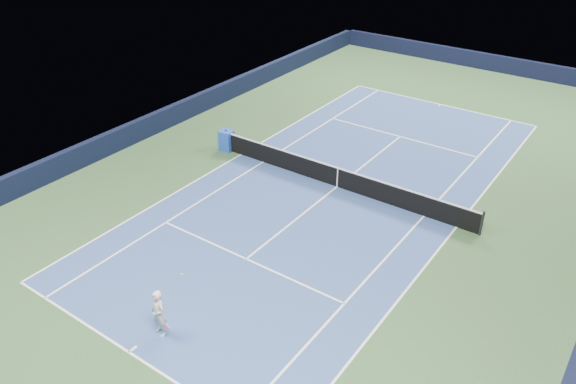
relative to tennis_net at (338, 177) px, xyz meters
The scene contains 18 objects.
ground 0.50m from the tennis_net, ahead, with size 40.00×40.00×0.00m, color #2D4C29.
wall_far 19.83m from the tennis_net, 90.00° to the left, with size 22.00×0.35×1.10m, color black.
wall_left 10.83m from the tennis_net, behind, with size 0.35×40.00×1.10m, color black.
court_surface 0.50m from the tennis_net, ahead, with size 10.97×23.77×0.01m, color navy.
baseline_far 11.90m from the tennis_net, 90.00° to the left, with size 10.97×0.08×0.00m, color white.
baseline_near 11.90m from the tennis_net, 90.00° to the right, with size 10.97×0.08×0.00m, color white.
sideline_doubles_right 5.51m from the tennis_net, ahead, with size 0.08×23.77×0.00m, color white.
sideline_doubles_left 5.51m from the tennis_net, behind, with size 0.08×23.77×0.00m, color white.
sideline_singles_right 4.14m from the tennis_net, ahead, with size 0.08×23.77×0.00m, color white.
sideline_singles_left 4.14m from the tennis_net, behind, with size 0.08×23.77×0.00m, color white.
service_line_far 6.42m from the tennis_net, 90.00° to the left, with size 8.23×0.08×0.00m, color white.
service_line_near 6.42m from the tennis_net, 90.00° to the right, with size 8.23×0.08×0.00m, color white.
center_service_line 0.50m from the tennis_net, ahead, with size 0.08×12.80×0.00m, color white.
center_mark_far 11.75m from the tennis_net, 90.00° to the left, with size 0.08×0.30×0.00m, color white.
center_mark_near 11.75m from the tennis_net, 90.00° to the right, with size 0.08×0.30×0.00m, color white.
tennis_net is the anchor object (origin of this frame).
sponsor_cube 6.40m from the tennis_net, behind, with size 0.68×0.63×1.02m.
tennis_player 10.78m from the tennis_net, 88.85° to the right, with size 0.79×1.28×1.71m.
Camera 1 is at (10.62, -18.79, 12.48)m, focal length 35.00 mm.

